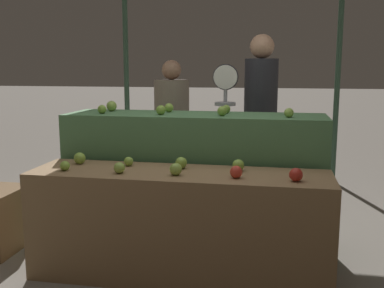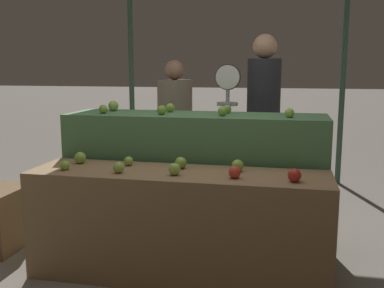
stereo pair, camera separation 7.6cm
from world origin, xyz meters
name	(u,v)px [view 2 (the right image)]	position (x,y,z in m)	size (l,w,h in m)	color
ground_plane	(179,275)	(0.00, 0.00, 0.00)	(60.00, 60.00, 0.00)	gray
display_counter_front	(178,225)	(0.00, 0.00, 0.39)	(2.12, 0.55, 0.78)	olive
display_counter_back	(195,181)	(0.00, 0.60, 0.56)	(2.12, 0.55, 1.12)	#4C7A4C
apple_front_0	(65,165)	(-0.80, -0.11, 0.81)	(0.07, 0.07, 0.07)	#84AD3D
apple_front_1	(119,167)	(-0.40, -0.12, 0.82)	(0.08, 0.08, 0.08)	#8EB247
apple_front_2	(174,169)	(0.00, -0.10, 0.82)	(0.09, 0.09, 0.09)	#8EB247
apple_front_3	(235,172)	(0.41, -0.10, 0.82)	(0.08, 0.08, 0.08)	red
apple_front_4	(295,175)	(0.80, -0.12, 0.82)	(0.09, 0.09, 0.09)	#AD281E
apple_front_5	(80,158)	(-0.80, 0.12, 0.82)	(0.09, 0.09, 0.09)	#84AD3D
apple_front_6	(128,161)	(-0.41, 0.12, 0.81)	(0.07, 0.07, 0.07)	#84AD3D
apple_front_7	(181,163)	(-0.01, 0.11, 0.82)	(0.09, 0.09, 0.09)	#84AD3D
apple_front_8	(238,165)	(0.41, 0.11, 0.82)	(0.08, 0.08, 0.08)	#84AD3D
apple_back_0	(103,109)	(-0.76, 0.49, 1.16)	(0.07, 0.07, 0.07)	#7AA338
apple_back_1	(162,110)	(-0.25, 0.49, 1.16)	(0.08, 0.08, 0.08)	#7AA338
apple_back_2	(223,111)	(0.24, 0.50, 1.16)	(0.08, 0.08, 0.08)	#7AA338
apple_back_3	(290,113)	(0.75, 0.49, 1.16)	(0.07, 0.07, 0.07)	#8EB247
apple_back_4	(113,106)	(-0.76, 0.71, 1.17)	(0.09, 0.09, 0.09)	#8EB247
apple_back_5	(170,108)	(-0.24, 0.71, 1.16)	(0.08, 0.08, 0.08)	#84AD3D
apple_back_6	(227,109)	(0.25, 0.70, 1.16)	(0.07, 0.07, 0.07)	#7AA338
produce_scale	(227,111)	(0.18, 1.26, 1.09)	(0.24, 0.20, 1.53)	#99999E
person_vendor_at_scale	(263,110)	(0.50, 1.58, 1.07)	(0.46, 0.46, 1.83)	#2D2D38
person_customer_left	(175,124)	(-0.45, 1.69, 0.90)	(0.47, 0.47, 1.58)	#2D2D38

